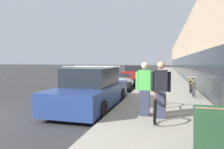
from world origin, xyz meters
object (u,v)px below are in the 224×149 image
Objects in this scene: tandem_bicycle at (157,103)px; bike_rack_hoop at (194,87)px; person_bystander at (145,89)px; parked_sedan_far at (135,73)px; person_rider at (161,90)px; vintage_roadster_curbside at (120,82)px; cruiser_bike_nearest at (192,87)px; parked_sedan_curbside at (92,90)px; sandwich_board_sign at (214,136)px.

tandem_bicycle is 3.29× the size of bike_rack_hoop.
parked_sedan_far is (-2.23, 12.93, -0.30)m from person_bystander.
person_rider is 1.01× the size of person_bystander.
person_rider is at bearing -15.69° from person_bystander.
vintage_roadster_curbside is 6.19m from parked_sedan_far.
parked_sedan_far is (-2.58, 12.69, 0.15)m from tandem_bicycle.
parked_sedan_curbside is at bearing -141.27° from cruiser_bike_nearest.
parked_sedan_far reaches higher than bike_rack_hoop.
bike_rack_hoop is 0.19× the size of parked_sedan_far.
person_rider is 0.37× the size of parked_sedan_far.
tandem_bicycle is at bearing -114.15° from bike_rack_hoop.
sandwich_board_sign is at bearing -47.10° from parked_sedan_curbside.
cruiser_bike_nearest is at bearing 89.81° from bike_rack_hoop.
sandwich_board_sign is at bearing -62.17° from person_bystander.
parked_sedan_curbside is (-3.99, -2.36, 0.03)m from bike_rack_hoop.
cruiser_bike_nearest is 1.96× the size of sandwich_board_sign.
parked_sedan_curbside is (-3.51, 3.77, 0.09)m from sandwich_board_sign.
tandem_bicycle is 1.58× the size of cruiser_bike_nearest.
parked_sedan_far reaches higher than cruiser_bike_nearest.
vintage_roadster_curbside is (-2.65, 6.51, -0.10)m from tandem_bicycle.
cruiser_bike_nearest is 9.45m from parked_sedan_far.
person_rider is (0.12, -0.36, 0.46)m from tandem_bicycle.
person_bystander is at bearing -29.18° from parked_sedan_curbside.
person_rider reaches higher than parked_sedan_far.
bike_rack_hoop is 5.23m from vintage_roadster_curbside.
cruiser_bike_nearest is at bearing 70.26° from tandem_bicycle.
cruiser_bike_nearest is at bearing 86.00° from sandwich_board_sign.
bike_rack_hoop is (1.37, 3.70, -0.31)m from person_rider.
vintage_roadster_curbside is (-3.66, 9.31, -0.18)m from sandwich_board_sign.
parked_sedan_curbside reaches higher than cruiser_bike_nearest.
parked_sedan_curbside is 5.55m from vintage_roadster_curbside.
person_bystander reaches higher than vintage_roadster_curbside.
bike_rack_hoop is 0.21× the size of vintage_roadster_curbside.
cruiser_bike_nearest is (1.85, 4.40, -0.45)m from person_bystander.
sandwich_board_sign is (0.89, -2.44, -0.37)m from person_rider.
bike_rack_hoop is at bearing 69.63° from person_rider.
parked_sedan_curbside reaches higher than parked_sedan_far.
parked_sedan_curbside is 1.17× the size of vintage_roadster_curbside.
parked_sedan_curbside is at bearing 158.83° from tandem_bicycle.
bike_rack_hoop is at bearing -90.19° from cruiser_bike_nearest.
person_bystander reaches higher than parked_sedan_curbside.
tandem_bicycle is 7.03m from vintage_roadster_curbside.
tandem_bicycle is at bearing 33.50° from person_bystander.
person_rider is 1.94× the size of bike_rack_hoop.
person_rider is 0.35× the size of parked_sedan_curbside.
vintage_roadster_curbside is (-2.77, 6.87, -0.56)m from person_rider.
person_bystander is at bearing -146.50° from tandem_bicycle.
person_rider reaches higher than cruiser_bike_nearest.
cruiser_bike_nearest is 5.12m from parked_sedan_curbside.
tandem_bicycle is 3.65m from bike_rack_hoop.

